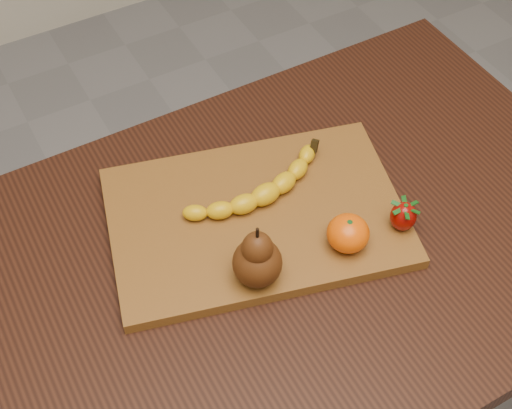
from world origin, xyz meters
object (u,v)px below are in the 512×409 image
cutting_board (256,217)px  pear (257,254)px  mandarin (348,233)px  table (304,269)px

cutting_board → pear: (-0.06, -0.10, 0.07)m
cutting_board → mandarin: bearing=-38.4°
pear → mandarin: 0.15m
pear → mandarin: bearing=-5.6°
mandarin → cutting_board: bearing=126.6°
cutting_board → table: bearing=-32.1°
cutting_board → mandarin: 0.15m
cutting_board → mandarin: (0.09, -0.12, 0.04)m
mandarin → table: bearing=118.7°
table → mandarin: size_ratio=15.80×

